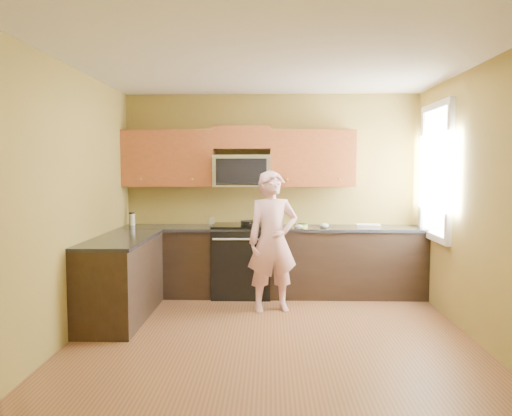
{
  "coord_description": "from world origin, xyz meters",
  "views": [
    {
      "loc": [
        -0.03,
        -5.0,
        1.69
      ],
      "look_at": [
        -0.2,
        1.3,
        1.2
      ],
      "focal_mm": 35.65,
      "sensor_mm": 36.0,
      "label": 1
    }
  ],
  "objects_px": {
    "woman": "(273,241)",
    "travel_mug": "(132,225)",
    "stove": "(242,260)",
    "butter_tub": "(303,228)",
    "frying_pan": "(250,225)",
    "microwave": "(242,186)"
  },
  "relations": [
    {
      "from": "frying_pan",
      "to": "travel_mug",
      "type": "height_order",
      "value": "travel_mug"
    },
    {
      "from": "stove",
      "to": "travel_mug",
      "type": "height_order",
      "value": "travel_mug"
    },
    {
      "from": "woman",
      "to": "stove",
      "type": "bearing_deg",
      "value": 105.25
    },
    {
      "from": "frying_pan",
      "to": "travel_mug",
      "type": "distance_m",
      "value": 1.63
    },
    {
      "from": "travel_mug",
      "to": "stove",
      "type": "bearing_deg",
      "value": -5.55
    },
    {
      "from": "frying_pan",
      "to": "microwave",
      "type": "bearing_deg",
      "value": 124.57
    },
    {
      "from": "stove",
      "to": "travel_mug",
      "type": "distance_m",
      "value": 1.57
    },
    {
      "from": "stove",
      "to": "microwave",
      "type": "bearing_deg",
      "value": 90.0
    },
    {
      "from": "butter_tub",
      "to": "woman",
      "type": "bearing_deg",
      "value": -125.33
    },
    {
      "from": "microwave",
      "to": "frying_pan",
      "type": "bearing_deg",
      "value": -52.89
    },
    {
      "from": "woman",
      "to": "frying_pan",
      "type": "xyz_separation_m",
      "value": [
        -0.29,
        0.69,
        0.12
      ]
    },
    {
      "from": "stove",
      "to": "frying_pan",
      "type": "height_order",
      "value": "frying_pan"
    },
    {
      "from": "stove",
      "to": "butter_tub",
      "type": "xyz_separation_m",
      "value": [
        0.8,
        -0.16,
        0.45
      ]
    },
    {
      "from": "woman",
      "to": "travel_mug",
      "type": "bearing_deg",
      "value": 141.32
    },
    {
      "from": "woman",
      "to": "butter_tub",
      "type": "xyz_separation_m",
      "value": [
        0.39,
        0.55,
        0.09
      ]
    },
    {
      "from": "stove",
      "to": "butter_tub",
      "type": "relative_size",
      "value": 7.99
    },
    {
      "from": "frying_pan",
      "to": "stove",
      "type": "bearing_deg",
      "value": 163.9
    },
    {
      "from": "butter_tub",
      "to": "frying_pan",
      "type": "bearing_deg",
      "value": 169.03
    },
    {
      "from": "travel_mug",
      "to": "frying_pan",
      "type": "bearing_deg",
      "value": -6.13
    },
    {
      "from": "stove",
      "to": "woman",
      "type": "bearing_deg",
      "value": -60.38
    },
    {
      "from": "butter_tub",
      "to": "travel_mug",
      "type": "xyz_separation_m",
      "value": [
        -2.3,
        0.31,
        0.0
      ]
    },
    {
      "from": "stove",
      "to": "travel_mug",
      "type": "relative_size",
      "value": 5.37
    }
  ]
}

